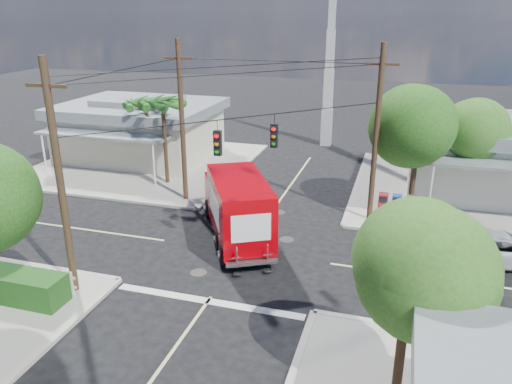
% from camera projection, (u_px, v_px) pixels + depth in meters
% --- Properties ---
extents(ground, '(120.00, 120.00, 0.00)m').
position_uv_depth(ground, '(243.00, 252.00, 22.79)').
color(ground, black).
rests_on(ground, ground).
extents(sidewalk_ne, '(14.12, 14.12, 0.14)m').
position_uv_depth(sidewalk_ne, '(474.00, 194.00, 29.58)').
color(sidewalk_ne, '#A9A499').
rests_on(sidewalk_ne, ground).
extents(sidewalk_nw, '(14.12, 14.12, 0.14)m').
position_uv_depth(sidewalk_nw, '(146.00, 164.00, 35.49)').
color(sidewalk_nw, '#A9A499').
rests_on(sidewalk_nw, ground).
extents(road_markings, '(32.00, 32.00, 0.01)m').
position_uv_depth(road_markings, '(233.00, 266.00, 21.46)').
color(road_markings, beige).
rests_on(road_markings, ground).
extents(building_ne, '(11.80, 10.20, 4.50)m').
position_uv_depth(building_ne, '(508.00, 155.00, 29.34)').
color(building_ne, silver).
rests_on(building_ne, sidewalk_ne).
extents(building_nw, '(10.80, 10.20, 4.30)m').
position_uv_depth(building_nw, '(141.00, 128.00, 36.47)').
color(building_nw, beige).
rests_on(building_nw, sidewalk_nw).
extents(radio_tower, '(0.80, 0.80, 17.00)m').
position_uv_depth(radio_tower, '(329.00, 74.00, 38.67)').
color(radio_tower, silver).
rests_on(radio_tower, ground).
extents(tree_ne_front, '(4.21, 4.14, 6.66)m').
position_uv_depth(tree_ne_front, '(419.00, 128.00, 25.26)').
color(tree_ne_front, '#422D1C').
rests_on(tree_ne_front, sidewalk_ne).
extents(tree_ne_back, '(3.77, 3.66, 5.82)m').
position_uv_depth(tree_ne_back, '(468.00, 133.00, 26.73)').
color(tree_ne_back, '#422D1C').
rests_on(tree_ne_back, sidewalk_ne).
extents(tree_se, '(3.67, 3.54, 5.62)m').
position_uv_depth(tree_se, '(411.00, 270.00, 12.98)').
color(tree_se, '#422D1C').
rests_on(tree_se, sidewalk_se).
extents(palm_nw_front, '(3.01, 3.08, 5.59)m').
position_uv_depth(palm_nw_front, '(163.00, 105.00, 29.82)').
color(palm_nw_front, '#422D1C').
rests_on(palm_nw_front, sidewalk_nw).
extents(palm_nw_back, '(3.01, 3.08, 5.19)m').
position_uv_depth(palm_nw_back, '(145.00, 105.00, 31.84)').
color(palm_nw_back, '#422D1C').
rests_on(palm_nw_back, sidewalk_nw).
extents(utility_poles, '(12.00, 10.68, 9.00)m').
position_uv_depth(utility_poles, '(221.00, 141.00, 23.04)').
color(utility_poles, '#473321').
rests_on(utility_poles, ground).
extents(picket_fence, '(5.94, 0.06, 1.00)m').
position_uv_depth(picket_fence, '(11.00, 272.00, 19.64)').
color(picket_fence, silver).
rests_on(picket_fence, sidewalk_sw).
extents(vending_boxes, '(1.90, 0.50, 1.10)m').
position_uv_depth(vending_boxes, '(396.00, 205.00, 26.36)').
color(vending_boxes, red).
rests_on(vending_boxes, sidewalk_ne).
extents(delivery_truck, '(5.49, 7.58, 3.23)m').
position_uv_depth(delivery_truck, '(237.00, 207.00, 23.54)').
color(delivery_truck, black).
rests_on(delivery_truck, ground).
extents(parked_car, '(5.33, 3.22, 1.38)m').
position_uv_depth(parked_car, '(501.00, 248.00, 21.58)').
color(parked_car, silver).
rests_on(parked_car, ground).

